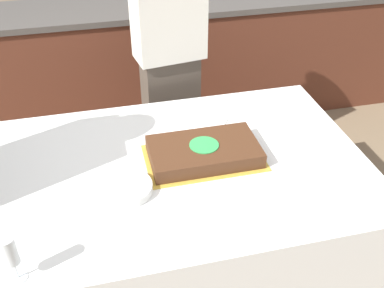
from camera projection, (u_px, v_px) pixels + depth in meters
name	position (u px, v px, depth m)	size (l,w,h in m)	color
ground_plane	(181.00, 274.00, 2.39)	(14.00, 14.00, 0.00)	#7A664C
back_counter	(134.00, 65.00, 3.40)	(4.40, 0.58, 0.92)	#5B2D1E
dining_table	(180.00, 225.00, 2.17)	(1.65, 1.10, 0.74)	white
cake	(204.00, 152.00, 1.97)	(0.52, 0.31, 0.07)	gold
plate_stack	(127.00, 188.00, 1.80)	(0.21, 0.21, 0.04)	white
wine_glass	(10.00, 253.00, 1.39)	(0.06, 0.06, 0.18)	white
side_plate_near_cake	(207.00, 118.00, 2.25)	(0.21, 0.21, 0.00)	white
person_cutting_cake	(170.00, 69.00, 2.54)	(0.40, 0.25, 1.60)	#4C4238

